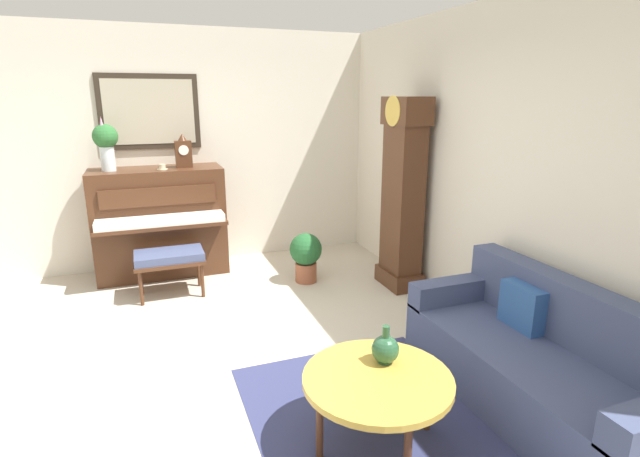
# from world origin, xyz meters

# --- Properties ---
(ground_plane) EXTENTS (6.40, 6.00, 0.10)m
(ground_plane) POSITION_xyz_m (0.00, 0.00, -0.05)
(ground_plane) COLOR beige
(wall_left) EXTENTS (0.13, 4.90, 2.80)m
(wall_left) POSITION_xyz_m (-2.60, -0.01, 1.41)
(wall_left) COLOR silver
(wall_left) RESTS_ON ground_plane
(wall_back) EXTENTS (5.30, 0.13, 2.80)m
(wall_back) POSITION_xyz_m (0.01, 2.40, 1.40)
(wall_back) COLOR silver
(wall_back) RESTS_ON ground_plane
(area_rug) EXTENTS (2.10, 1.50, 0.01)m
(area_rug) POSITION_xyz_m (1.20, 0.81, 0.00)
(area_rug) COLOR navy
(area_rug) RESTS_ON ground_plane
(piano) EXTENTS (0.87, 1.44, 1.24)m
(piano) POSITION_xyz_m (-2.23, -0.29, 0.63)
(piano) COLOR #4C2B19
(piano) RESTS_ON ground_plane
(piano_bench) EXTENTS (0.42, 0.70, 0.48)m
(piano_bench) POSITION_xyz_m (-1.51, -0.25, 0.41)
(piano_bench) COLOR #4C2B19
(piano_bench) RESTS_ON ground_plane
(grandfather_clock) EXTENTS (0.52, 0.34, 2.03)m
(grandfather_clock) POSITION_xyz_m (-0.92, 2.12, 0.96)
(grandfather_clock) COLOR #4C2B19
(grandfather_clock) RESTS_ON ground_plane
(couch) EXTENTS (1.90, 0.80, 0.84)m
(couch) POSITION_xyz_m (1.28, 1.93, 0.31)
(couch) COLOR #424C70
(couch) RESTS_ON ground_plane
(coffee_table) EXTENTS (0.88, 0.88, 0.46)m
(coffee_table) POSITION_xyz_m (1.25, 0.73, 0.42)
(coffee_table) COLOR gold
(coffee_table) RESTS_ON ground_plane
(mantel_clock) EXTENTS (0.13, 0.18, 0.38)m
(mantel_clock) POSITION_xyz_m (-2.23, 0.03, 1.41)
(mantel_clock) COLOR #4C2B19
(mantel_clock) RESTS_ON piano
(flower_vase) EXTENTS (0.26, 0.26, 0.58)m
(flower_vase) POSITION_xyz_m (-2.23, -0.77, 1.55)
(flower_vase) COLOR silver
(flower_vase) RESTS_ON piano
(teacup) EXTENTS (0.12, 0.12, 0.06)m
(teacup) POSITION_xyz_m (-2.13, -0.22, 1.26)
(teacup) COLOR beige
(teacup) RESTS_ON piano
(green_jug) EXTENTS (0.17, 0.17, 0.24)m
(green_jug) POSITION_xyz_m (1.12, 0.85, 0.54)
(green_jug) COLOR #234C33
(green_jug) RESTS_ON coffee_table
(potted_plant) EXTENTS (0.36, 0.36, 0.56)m
(potted_plant) POSITION_xyz_m (-1.39, 1.19, 0.32)
(potted_plant) COLOR #935138
(potted_plant) RESTS_ON ground_plane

